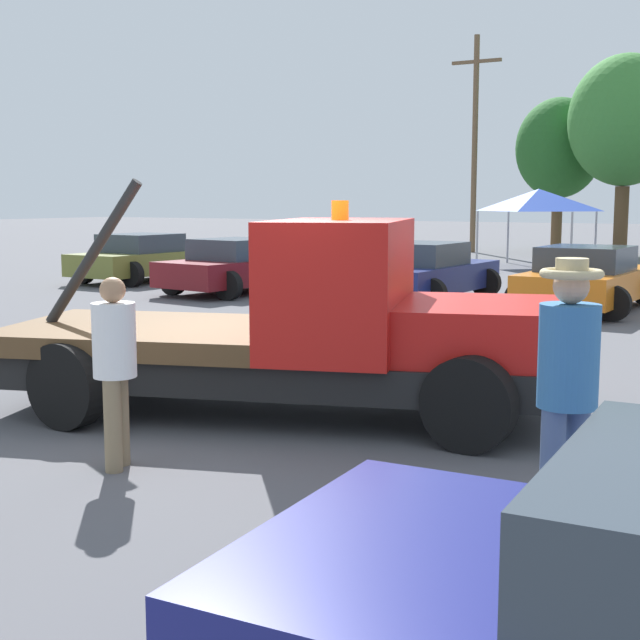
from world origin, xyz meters
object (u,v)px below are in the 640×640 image
Objects in this scene: canopy_tent_blue at (539,200)px; tree_right at (625,121)px; person_at_hood at (115,359)px; parked_car_navy at (423,273)px; utility_pole at (475,139)px; parked_car_maroon at (241,266)px; parked_car_olive at (145,258)px; tow_truck at (313,331)px; tree_left at (559,149)px; person_near_truck at (568,374)px; parked_car_orange at (588,279)px.

canopy_tent_blue is 8.44m from tree_right.
person_at_hood is 13.28m from parked_car_navy.
canopy_tent_blue is at bearing -54.71° from utility_pole.
parked_car_navy is at bearing -76.24° from parked_car_maroon.
parked_car_olive is at bearing -115.86° from tree_right.
tow_truck is 2.52m from person_at_hood.
utility_pole reaches higher than parked_car_maroon.
tree_right is (-2.72, 32.09, 4.45)m from person_at_hood.
utility_pole is (-2.98, -2.40, 0.38)m from tree_left.
parked_car_maroon is 20.84m from tree_right.
tree_right is at bearing 77.53° from tow_truck.
parked_car_maroon is at bearing -94.59° from tree_left.
parked_car_olive is 0.56× the size of tree_right.
tow_truck is 32.19m from tree_left.
tow_truck is at bearing -1.23° from person_near_truck.
tree_right is at bearing -29.33° from tree_left.
parked_car_navy is at bearing 94.47° from parked_car_orange.
utility_pole reaches higher than tree_left.
tow_truck reaches higher than parked_car_olive.
person_at_hood is 17.91m from parked_car_olive.
person_near_truck is 34.90m from tree_left.
parked_car_olive is 13.46m from canopy_tent_blue.
person_near_truck is 3.73m from person_at_hood.
canopy_tent_blue reaches higher than parked_car_orange.
tree_left is (-2.91, 20.90, 3.84)m from parked_car_navy.
parked_car_orange is (0.22, 10.66, -0.26)m from tow_truck.
parked_car_maroon is at bearing -103.34° from parked_car_olive.
parked_car_orange is (0.69, 13.13, -0.30)m from person_at_hood.
canopy_tent_blue is (-3.79, 24.33, 1.32)m from person_at_hood.
parked_car_orange is 0.49× the size of utility_pole.
person_near_truck reaches higher than parked_car_navy.
parked_car_olive is 0.49× the size of utility_pole.
tree_left is at bearing 2.36° from parked_car_maroon.
utility_pole is at bearing 19.28° from parked_car_navy.
tow_truck reaches higher than person_at_hood.
person_near_truck is 33.64m from utility_pole.
tree_left is at bearing -13.69° from parked_car_olive.
person_at_hood is at bearing -80.20° from tree_left.
parked_car_navy is 3.63m from parked_car_orange.
parked_car_navy and parked_car_orange have the same top height.
parked_car_orange is at bearing -79.81° from tree_right.
tow_truck reaches higher than parked_car_navy.
utility_pole is (-6.11, -0.64, -0.54)m from tree_right.
utility_pole is at bearing 125.29° from canopy_tent_blue.
tow_truck is 3.37× the size of person_near_truck.
person_near_truck is at bearing -74.06° from tree_left.
person_at_hood is at bearing -136.80° from parked_car_olive.
tow_truck reaches higher than parked_car_maroon.
tree_right is at bearing 82.14° from canopy_tent_blue.
person_near_truck reaches higher than parked_car_maroon.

